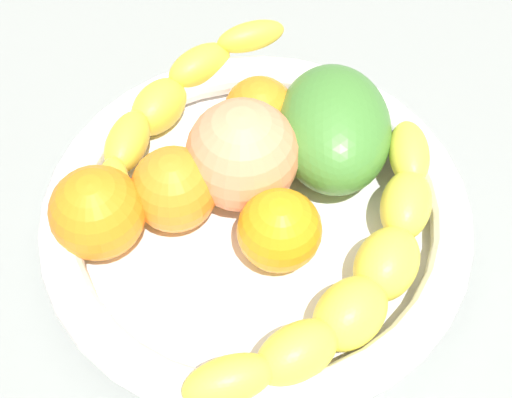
# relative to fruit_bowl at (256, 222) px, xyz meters

# --- Properties ---
(kitchen_counter) EXTENTS (1.20, 1.20, 0.03)m
(kitchen_counter) POSITION_rel_fruit_bowl_xyz_m (0.00, 0.00, -0.04)
(kitchen_counter) COLOR gray
(kitchen_counter) RESTS_ON ground
(fruit_bowl) EXTENTS (0.29, 0.29, 0.05)m
(fruit_bowl) POSITION_rel_fruit_bowl_xyz_m (0.00, 0.00, 0.00)
(fruit_bowl) COLOR white
(fruit_bowl) RESTS_ON kitchen_counter
(banana_draped_left) EXTENTS (0.22, 0.16, 0.04)m
(banana_draped_left) POSITION_rel_fruit_bowl_xyz_m (-0.05, -0.06, 0.02)
(banana_draped_left) COLOR yellow
(banana_draped_left) RESTS_ON fruit_bowl
(banana_draped_right) EXTENTS (0.20, 0.13, 0.05)m
(banana_draped_right) POSITION_rel_fruit_bowl_xyz_m (0.09, 0.07, 0.02)
(banana_draped_right) COLOR yellow
(banana_draped_right) RESTS_ON fruit_bowl
(orange_front) EXTENTS (0.06, 0.06, 0.06)m
(orange_front) POSITION_rel_fruit_bowl_xyz_m (0.01, 0.05, 0.03)
(orange_front) COLOR orange
(orange_front) RESTS_ON fruit_bowl
(orange_mid_left) EXTENTS (0.06, 0.06, 0.06)m
(orange_mid_left) POSITION_rel_fruit_bowl_xyz_m (-0.02, -0.02, 0.02)
(orange_mid_left) COLOR orange
(orange_mid_left) RESTS_ON fruit_bowl
(orange_mid_right) EXTENTS (0.05, 0.05, 0.05)m
(orange_mid_right) POSITION_rel_fruit_bowl_xyz_m (0.08, 0.00, 0.02)
(orange_mid_right) COLOR orange
(orange_mid_right) RESTS_ON fruit_bowl
(orange_rear) EXTENTS (0.06, 0.06, 0.06)m
(orange_rear) POSITION_rel_fruit_bowl_xyz_m (-0.02, 0.10, 0.03)
(orange_rear) COLOR orange
(orange_rear) RESTS_ON fruit_bowl
(peach_blush) EXTENTS (0.08, 0.08, 0.08)m
(peach_blush) POSITION_rel_fruit_bowl_xyz_m (0.03, 0.01, 0.04)
(peach_blush) COLOR #F99467
(peach_blush) RESTS_ON fruit_bowl
(mango_green) EXTENTS (0.11, 0.08, 0.07)m
(mango_green) POSITION_rel_fruit_bowl_xyz_m (0.06, -0.05, 0.03)
(mango_green) COLOR #458535
(mango_green) RESTS_ON fruit_bowl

